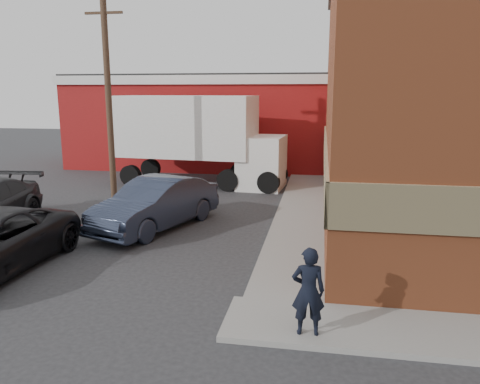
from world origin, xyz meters
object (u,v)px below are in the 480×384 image
at_px(warehouse, 208,120).
at_px(sedan, 156,204).
at_px(utility_pole, 108,88).
at_px(man, 308,291).
at_px(box_truck, 202,134).

distance_m(warehouse, sedan, 15.03).
distance_m(utility_pole, man, 14.03).
height_order(warehouse, sedan, warehouse).
height_order(utility_pole, box_truck, utility_pole).
bearing_deg(warehouse, box_truck, -78.37).
bearing_deg(box_truck, utility_pole, -122.39).
relative_size(warehouse, utility_pole, 1.81).
bearing_deg(warehouse, man, -71.47).
distance_m(warehouse, utility_pole, 11.27).
bearing_deg(man, box_truck, -73.83).
distance_m(man, box_truck, 15.47).
height_order(warehouse, utility_pole, utility_pole).
height_order(utility_pole, man, utility_pole).
bearing_deg(sedan, utility_pole, 150.42).
height_order(sedan, box_truck, box_truck).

